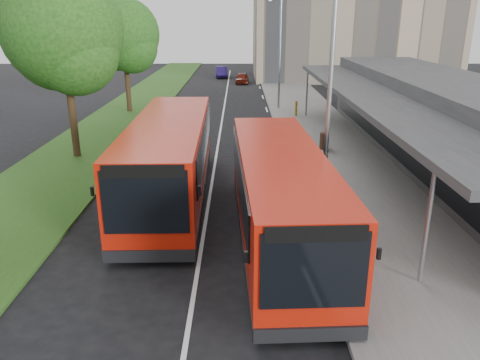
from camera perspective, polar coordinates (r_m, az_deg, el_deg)
The scene contains 16 objects.
ground at distance 15.30m, azimuth -4.51°, elevation -6.81°, with size 120.00×120.00×0.00m, color black.
pavement at distance 34.69m, azimuth 7.95°, elevation 8.02°, with size 5.00×80.00×0.15m, color slate.
grass_verge at distance 35.31m, azimuth -13.63°, elevation 7.82°, with size 5.00×80.00×0.10m, color #254E19.
lane_centre_line at distance 29.50m, azimuth -2.41°, elevation 6.08°, with size 0.12×70.00×0.01m, color silver.
kerb_dashes at distance 33.46m, azimuth 3.56°, elevation 7.63°, with size 0.12×56.00×0.01m.
station_building at distance 24.23m, azimuth 23.61°, elevation 6.53°, with size 7.70×26.00×4.00m.
tree_mid at distance 24.20m, azimuth -20.70°, elevation 15.87°, with size 5.57×5.57×8.95m.
tree_far at distance 35.74m, azimuth -13.94°, elevation 16.33°, with size 5.04×5.04×8.11m.
lamp_post_near at distance 16.11m, azimuth 10.66°, elevation 11.83°, with size 1.44×0.28×8.00m.
lamp_post_far at distance 35.89m, azimuth 4.76°, elevation 15.98°, with size 1.44×0.28×8.00m.
bus_main at distance 14.36m, azimuth 4.96°, elevation -2.10°, with size 3.10×10.41×2.91m.
bus_second at distance 17.98m, azimuth -8.55°, elevation 2.48°, with size 3.05×11.01×3.10m.
litter_bin at distance 25.00m, azimuth 10.22°, elevation 4.72°, with size 0.47×0.47×0.85m, color #382317.
bollard at distance 33.42m, azimuth 6.86°, elevation 8.66°, with size 0.16×0.16×1.02m, color yellow.
car_near at distance 51.23m, azimuth 0.25°, elevation 12.32°, with size 1.32×3.28×1.12m, color #5B170D.
car_far at distance 56.75m, azimuth -2.23°, elevation 13.04°, with size 1.30×3.74×1.23m, color navy.
Camera 1 is at (1.16, -13.71, 6.69)m, focal length 35.00 mm.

